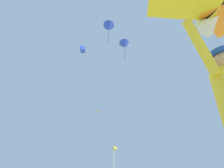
{
  "coord_description": "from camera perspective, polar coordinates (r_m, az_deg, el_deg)",
  "views": [
    {
      "loc": [
        -1.94,
        -1.11,
        0.54
      ],
      "look_at": [
        -0.34,
        2.23,
        2.44
      ],
      "focal_mm": 28.0,
      "sensor_mm": 36.0,
      "label": 1
    }
  ],
  "objects": [
    {
      "name": "distant_kite_blue_overhead_distant",
      "position": [
        22.34,
        -1.17,
        18.04
      ],
      "size": [
        1.87,
        1.96,
        3.13
      ],
      "color": "blue"
    },
    {
      "name": "held_stunt_kite",
      "position": [
        2.38,
        30.11,
        20.23
      ],
      "size": [
        1.69,
        0.97,
        0.39
      ],
      "color": "black"
    },
    {
      "name": "distant_kite_blue_high_right",
      "position": [
        19.19,
        4.11,
        12.56
      ],
      "size": [
        1.4,
        1.53,
        2.51
      ],
      "color": "blue"
    },
    {
      "name": "marker_flag",
      "position": [
        10.61,
        1.14,
        -21.03
      ],
      "size": [
        0.3,
        0.24,
        1.92
      ],
      "color": "silver",
      "rests_on": "ground"
    },
    {
      "name": "distant_kite_blue_mid_right",
      "position": [
        26.9,
        -9.61,
        11.06
      ],
      "size": [
        0.92,
        1.12,
        1.3
      ],
      "color": "blue"
    },
    {
      "name": "distant_kite_orange_far_center",
      "position": [
        27.65,
        -4.79,
        -8.91
      ],
      "size": [
        1.17,
        1.22,
        0.5
      ],
      "color": "orange"
    }
  ]
}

